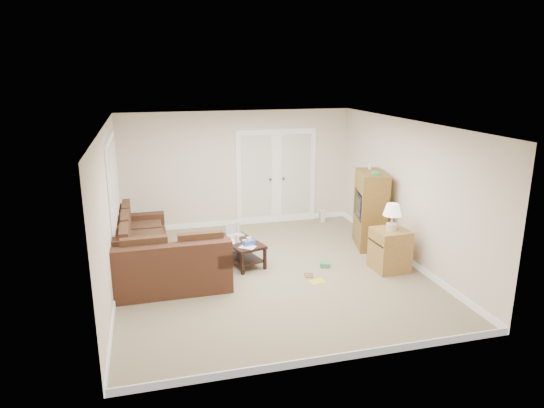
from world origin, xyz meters
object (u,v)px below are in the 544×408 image
object	(u,v)px
sectional_sofa	(154,256)
side_cabinet	(390,246)
coffee_table	(240,250)
tv_armoire	(371,209)

from	to	relation	value
sectional_sofa	side_cabinet	world-z (taller)	side_cabinet
coffee_table	side_cabinet	bearing A→B (deg)	-39.18
sectional_sofa	coffee_table	world-z (taller)	sectional_sofa
sectional_sofa	tv_armoire	size ratio (longest dim) A/B	1.72
tv_armoire	sectional_sofa	bearing A→B (deg)	-160.66
coffee_table	sectional_sofa	bearing A→B (deg)	167.27
tv_armoire	side_cabinet	bearing A→B (deg)	-84.59
coffee_table	side_cabinet	xyz separation A→B (m)	(2.41, -0.96, 0.19)
tv_armoire	side_cabinet	xyz separation A→B (m)	(-0.19, -1.18, -0.32)
tv_armoire	coffee_table	bearing A→B (deg)	-160.65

